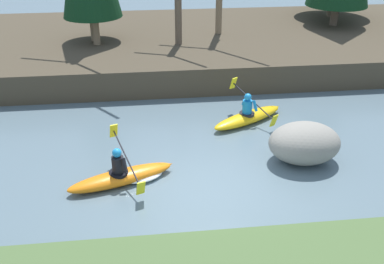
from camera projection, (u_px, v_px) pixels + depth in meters
name	position (u px, v px, depth m)	size (l,w,h in m)	color
ground_plane	(205.00, 187.00, 11.14)	(90.00, 90.00, 0.00)	slate
riverbank_far	(172.00, 45.00, 20.13)	(44.00, 9.73, 1.04)	#473D2D
kayaker_lead	(248.00, 116.00, 14.25)	(2.64, 1.96, 1.20)	yellow
kayaker_middle	(125.00, 175.00, 11.23)	(2.74, 2.01, 1.20)	orange
boulder_midstream	(304.00, 143.00, 12.00)	(1.93, 1.51, 1.09)	gray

